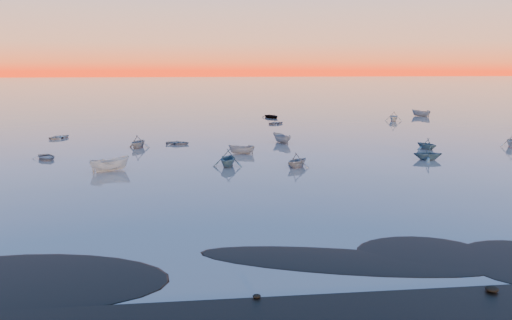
{
  "coord_description": "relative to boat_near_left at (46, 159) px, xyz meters",
  "views": [
    {
      "loc": [
        -5.32,
        -26.15,
        11.65
      ],
      "look_at": [
        0.7,
        28.0,
        1.02
      ],
      "focal_mm": 35.0,
      "sensor_mm": 36.0,
      "label": 1
    }
  ],
  "objects": [
    {
      "name": "boat_near_center",
      "position": [
        9.0,
        -7.8,
        0.0
      ],
      "size": [
        3.37,
        4.71,
        1.5
      ],
      "primitive_type": "imported",
      "rotation": [
        0.0,
        0.0,
        1.97
      ],
      "color": "silver",
      "rests_on": "ground"
    },
    {
      "name": "ground",
      "position": [
        24.35,
        63.46,
        0.0
      ],
      "size": [
        600.0,
        600.0,
        0.0
      ],
      "primitive_type": "plane",
      "color": "slate",
      "rests_on": "ground"
    },
    {
      "name": "boat_near_left",
      "position": [
        0.0,
        0.0,
        0.0
      ],
      "size": [
        4.05,
        3.2,
        0.94
      ],
      "primitive_type": "imported",
      "rotation": [
        0.0,
        0.0,
        0.51
      ],
      "color": "slate",
      "rests_on": "ground"
    },
    {
      "name": "mud_lobes",
      "position": [
        24.35,
        -37.54,
        0.01
      ],
      "size": [
        140.0,
        6.0,
        0.07
      ],
      "primitive_type": null,
      "color": "black",
      "rests_on": "ground"
    },
    {
      "name": "moored_fleet",
      "position": [
        24.35,
        16.46,
        0.0
      ],
      "size": [
        124.0,
        58.0,
        1.2
      ],
      "primitive_type": null,
      "color": "silver",
      "rests_on": "ground"
    },
    {
      "name": "boat_near_right",
      "position": [
        49.82,
        1.84,
        0.0
      ],
      "size": [
        3.7,
        2.84,
        1.18
      ],
      "primitive_type": "imported",
      "rotation": [
        0.0,
        0.0,
        3.59
      ],
      "color": "#3A5B6F",
      "rests_on": "ground"
    }
  ]
}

